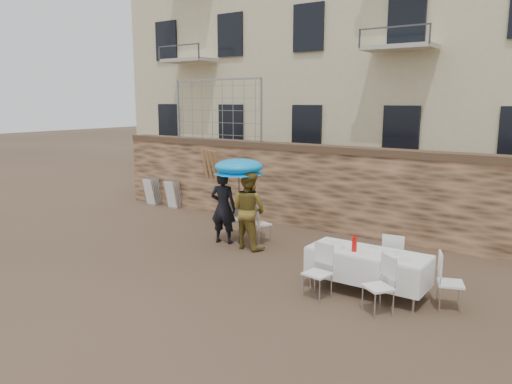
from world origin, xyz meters
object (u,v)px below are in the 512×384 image
Objects in this scene: umbrella at (239,169)px; table_chair_side at (451,282)px; chair_stack_right at (176,193)px; woman_dress at (249,210)px; chair_stack_left at (156,190)px; banquet_table at (368,254)px; couple_chair_right at (260,223)px; soda_bottle at (354,244)px; couple_chair_left at (237,219)px; table_chair_front_left at (317,272)px; table_chair_front_right at (378,286)px; table_chair_back at (394,258)px; man_suit at (223,207)px.

umbrella is 2.01× the size of table_chair_side.
umbrella is 4.94m from chair_stack_right.
woman_dress reaches higher than chair_stack_left.
woman_dress is at bearing 163.18° from banquet_table.
couple_chair_right is 3.69× the size of soda_bottle.
table_chair_front_left is (3.50, -2.31, 0.00)m from couple_chair_left.
umbrella is 2.01× the size of couple_chair_right.
couple_chair_right is at bearing -175.73° from table_chair_front_right.
couple_chair_right is 1.00× the size of table_chair_side.
table_chair_front_right is at bearing -56.31° from banquet_table.
woman_dress reaches higher than soda_bottle.
table_chair_front_right is at bearing 93.06° from table_chair_back.
table_chair_front_right is 10.16m from chair_stack_left.
chair_stack_right is (-3.81, 1.74, -0.02)m from couple_chair_left.
man_suit is 4.07m from soda_bottle.
umbrella reaches higher than woman_dress.
woman_dress reaches higher than banquet_table.
table_chair_side is at bearing -17.39° from chair_stack_left.
couple_chair_right is 1.00× the size of table_chair_front_left.
soda_bottle is at bearing -21.82° from chair_stack_left.
couple_chair_right is 3.75m from banquet_table.
man_suit is 4.33m from table_chair_back.
umbrella reaches higher than table_chair_front_left.
chair_stack_right is at bearing 50.11° from table_chair_side.
table_chair_back is (4.30, -0.21, -0.40)m from man_suit.
table_chair_back is at bearing -4.59° from umbrella.
table_chair_front_left is 1.00× the size of table_chair_back.
table_chair_side reaches higher than banquet_table.
woman_dress reaches higher than table_chair_front_left.
table_chair_front_right is at bearing -23.50° from chair_stack_left.
table_chair_back is at bearing 38.81° from table_chair_side.
table_chair_front_right is 1.00× the size of table_chair_back.
table_chair_front_right reaches higher than chair_stack_right.
umbrella is 2.10× the size of chair_stack_right.
woman_dress is 0.98m from umbrella.
woman_dress is 3.36m from soda_bottle.
man_suit is 6.74× the size of soda_bottle.
soda_bottle is 0.28× the size of chair_stack_right.
couple_chair_right is 3.68m from table_chair_back.
table_chair_back is at bearing -17.12° from chair_stack_right.
woman_dress is 1.89× the size of table_chair_side.
man_suit is 1.91× the size of chair_stack_right.
man_suit is 4.94m from table_chair_front_right.
umbrella is (0.40, 0.10, 0.94)m from man_suit.
umbrella is at bearing -10.42° from woman_dress.
table_chair_front_right is 1.24m from table_chair_side.
woman_dress is at bearing 58.19° from table_chair_side.
couple_chair_left is at bearing 54.17° from table_chair_side.
man_suit is at bearing 5.52° from woman_dress.
chair_stack_left is (-8.22, 4.05, -0.02)m from table_chair_front_left.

